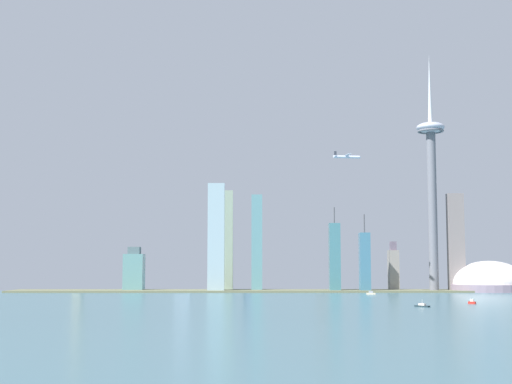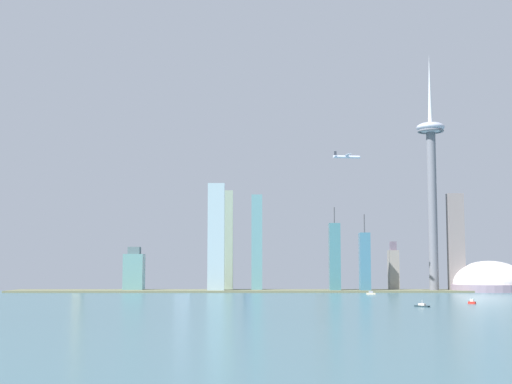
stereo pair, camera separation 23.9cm
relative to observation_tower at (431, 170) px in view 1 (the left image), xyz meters
name	(u,v)px [view 1 (the left image)]	position (x,y,z in m)	size (l,w,h in m)	color
ground_plane	(323,325)	(-194.15, -521.88, -159.30)	(6000.00, 6000.00, 0.00)	#406873
waterfront_pier	(284,291)	(-194.15, 4.39, -158.18)	(708.95, 69.64, 2.22)	#686A4C
observation_tower	(431,170)	(0.00, 0.00, 0.00)	(36.89, 36.89, 314.10)	slate
stadium_dome	(489,285)	(75.14, 11.22, -150.39)	(105.10, 105.10, 60.88)	gray
skyscraper_0	(257,243)	(-229.61, 22.62, -95.28)	(14.30, 12.01, 128.04)	#5A8F96
skyscraper_1	(488,226)	(98.32, 82.99, -69.26)	(20.49, 20.68, 183.66)	#9CAFCE
skyscraper_2	(456,242)	(32.83, 11.93, -94.88)	(20.88, 12.56, 128.84)	gray
skyscraper_3	(229,227)	(-268.74, 77.20, -71.21)	(18.84, 13.18, 182.35)	#6C7FA2
skyscraper_4	(365,262)	(-90.24, -4.08, -120.96)	(13.52, 14.55, 100.17)	teal
skyscraper_5	(325,231)	(-134.86, 66.86, -78.01)	(26.02, 16.38, 162.58)	slate
skyscraper_6	(183,246)	(-332.77, 76.91, -98.92)	(21.58, 20.70, 135.19)	#A2A9C5
skyscraper_7	(253,258)	(-235.13, 92.55, -114.80)	(25.48, 20.25, 89.00)	#677DAC
skyscraper_8	(134,271)	(-392.96, 26.32, -132.88)	(26.08, 26.17, 58.54)	#5E9092
skyscraper_9	(79,240)	(-477.73, 72.59, -89.52)	(12.31, 20.52, 143.67)	tan
skyscraper_10	(216,237)	(-282.56, -2.89, -89.05)	(21.67, 13.05, 140.49)	#9BB7C2
skyscraper_11	(227,240)	(-270.17, 39.43, -90.93)	(16.77, 20.62, 139.94)	#8FA38B
skyscraper_12	(393,269)	(-46.61, 30.57, -129.82)	(12.93, 17.44, 65.94)	gray
skyscraper_13	(335,257)	(-128.46, 2.17, -114.68)	(14.27, 14.60, 109.93)	teal
boat_2	(472,302)	(-37.53, -290.64, -157.68)	(6.63, 6.25, 4.44)	red
boat_3	(371,293)	(-95.94, -85.52, -157.79)	(10.46, 3.01, 4.15)	beige
boat_4	(422,306)	(-93.48, -337.93, -158.23)	(11.71, 12.79, 6.16)	#1B2B31
airplane	(347,157)	(-121.87, -82.15, 5.21)	(33.64, 33.66, 8.36)	silver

